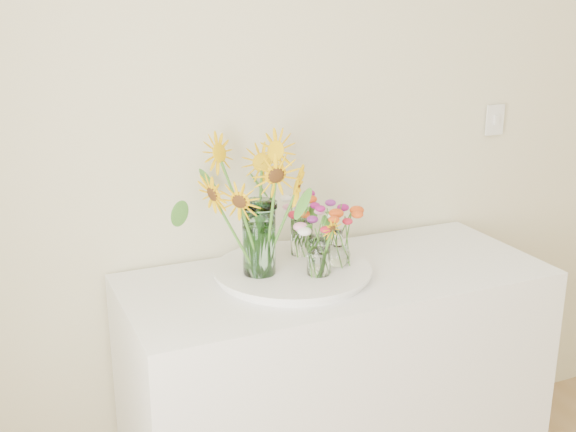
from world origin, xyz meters
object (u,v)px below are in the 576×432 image
Objects in this scene: mason_jar at (259,238)px; counter at (334,394)px; tray at (293,272)px; small_vase_a at (319,257)px; small_vase_b at (338,248)px; small_vase_c at (302,237)px.

counter is at bearing -8.47° from mason_jar.
small_vase_a is at bearing -58.97° from tray.
small_vase_a is at bearing -152.47° from small_vase_b.
tray is 3.88× the size of small_vase_a.
tray is at bearing 121.03° from small_vase_a.
small_vase_b is (0.14, -0.04, 0.07)m from tray.
small_vase_a is at bearing -154.16° from counter.
small_vase_c is at bearing 81.45° from small_vase_a.
counter is 5.76× the size of mason_jar.
small_vase_b is at bearing 27.53° from small_vase_a.
tray is (-0.14, 0.04, 0.46)m from counter.
counter is at bearing 25.84° from small_vase_a.
tray is at bearing -127.70° from small_vase_c.
small_vase_a is (0.05, -0.09, 0.08)m from tray.
mason_jar is 0.27m from small_vase_b.
mason_jar is at bearing -151.69° from small_vase_c.
mason_jar is 1.98× the size of small_vase_b.
small_vase_c is at bearing 52.30° from tray.
small_vase_b is (0.09, 0.05, -0.00)m from small_vase_a.
small_vase_b is (0.00, 0.00, 0.54)m from counter.
tray is at bearing 163.74° from counter.
small_vase_a is 0.11m from small_vase_b.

